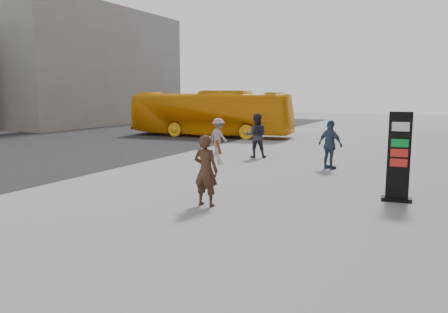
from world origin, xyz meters
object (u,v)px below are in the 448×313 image
at_px(bus, 211,114).
at_px(woman, 206,170).
at_px(info_pylon, 399,157).
at_px(pedestrian_b, 218,136).
at_px(pedestrian_a, 256,136).
at_px(pedestrian_c, 330,145).

bearing_deg(bus, woman, -158.06).
xyz_separation_m(info_pylon, bus, (-12.38, 12.68, 0.30)).
bearing_deg(pedestrian_b, info_pylon, 167.34).
distance_m(pedestrian_a, pedestrian_c, 3.82).
bearing_deg(pedestrian_c, info_pylon, 150.80).
height_order(bus, pedestrian_b, bus).
height_order(info_pylon, bus, bus).
bearing_deg(pedestrian_a, pedestrian_c, 136.69).
relative_size(woman, pedestrian_b, 1.09).
relative_size(info_pylon, pedestrian_c, 1.29).
bearing_deg(pedestrian_a, woman, 83.29).
distance_m(bus, pedestrian_a, 9.54).
xyz_separation_m(bus, pedestrian_c, (9.70, -8.72, -0.56)).
bearing_deg(woman, bus, -60.36).
xyz_separation_m(info_pylon, pedestrian_b, (-8.16, 5.66, -0.34)).
bearing_deg(woman, info_pylon, -146.17).
relative_size(woman, pedestrian_c, 0.99).
distance_m(pedestrian_a, pedestrian_b, 1.97).
height_order(woman, bus, bus).
relative_size(bus, pedestrian_c, 5.81).
height_order(bus, pedestrian_c, bus).
relative_size(info_pylon, woman, 1.30).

